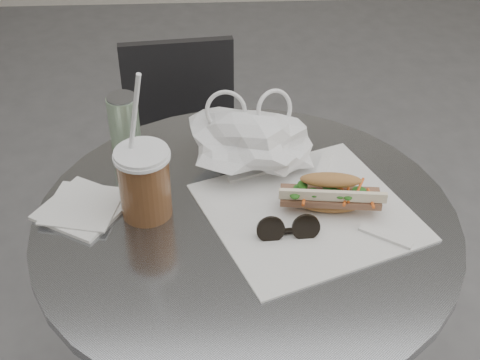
{
  "coord_description": "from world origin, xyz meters",
  "views": [
    {
      "loc": [
        -0.06,
        -0.7,
        1.51
      ],
      "look_at": [
        -0.01,
        0.25,
        0.79
      ],
      "focal_mm": 50.0,
      "sensor_mm": 36.0,
      "label": 1
    }
  ],
  "objects_px": {
    "chair_far": "(188,195)",
    "cafe_table": "(246,322)",
    "iced_coffee": "(144,182)",
    "banh_mi": "(330,194)",
    "sunglasses": "(288,230)",
    "drink_can": "(124,122)"
  },
  "relations": [
    {
      "from": "chair_far",
      "to": "sunglasses",
      "type": "xyz_separation_m",
      "value": [
        0.2,
        -0.65,
        0.43
      ]
    },
    {
      "from": "banh_mi",
      "to": "iced_coffee",
      "type": "bearing_deg",
      "value": -175.28
    },
    {
      "from": "drink_can",
      "to": "iced_coffee",
      "type": "bearing_deg",
      "value": -75.53
    },
    {
      "from": "iced_coffee",
      "to": "sunglasses",
      "type": "height_order",
      "value": "iced_coffee"
    },
    {
      "from": "cafe_table",
      "to": "chair_far",
      "type": "relative_size",
      "value": 1.03
    },
    {
      "from": "cafe_table",
      "to": "iced_coffee",
      "type": "xyz_separation_m",
      "value": [
        -0.18,
        0.03,
        0.34
      ]
    },
    {
      "from": "chair_far",
      "to": "sunglasses",
      "type": "distance_m",
      "value": 0.8
    },
    {
      "from": "iced_coffee",
      "to": "sunglasses",
      "type": "distance_m",
      "value": 0.26
    },
    {
      "from": "cafe_table",
      "to": "drink_can",
      "type": "relative_size",
      "value": 6.46
    },
    {
      "from": "banh_mi",
      "to": "iced_coffee",
      "type": "distance_m",
      "value": 0.33
    },
    {
      "from": "chair_far",
      "to": "iced_coffee",
      "type": "height_order",
      "value": "iced_coffee"
    },
    {
      "from": "cafe_table",
      "to": "chair_far",
      "type": "height_order",
      "value": "cafe_table"
    },
    {
      "from": "iced_coffee",
      "to": "drink_can",
      "type": "height_order",
      "value": "iced_coffee"
    },
    {
      "from": "chair_far",
      "to": "iced_coffee",
      "type": "xyz_separation_m",
      "value": [
        -0.05,
        -0.56,
        0.48
      ]
    },
    {
      "from": "iced_coffee",
      "to": "sunglasses",
      "type": "relative_size",
      "value": 2.6
    },
    {
      "from": "chair_far",
      "to": "iced_coffee",
      "type": "relative_size",
      "value": 2.58
    },
    {
      "from": "iced_coffee",
      "to": "chair_far",
      "type": "bearing_deg",
      "value": 85.39
    },
    {
      "from": "iced_coffee",
      "to": "sunglasses",
      "type": "xyz_separation_m",
      "value": [
        0.24,
        -0.08,
        -0.05
      ]
    },
    {
      "from": "cafe_table",
      "to": "banh_mi",
      "type": "bearing_deg",
      "value": 6.4
    },
    {
      "from": "chair_far",
      "to": "cafe_table",
      "type": "bearing_deg",
      "value": 96.82
    },
    {
      "from": "sunglasses",
      "to": "drink_can",
      "type": "height_order",
      "value": "drink_can"
    },
    {
      "from": "sunglasses",
      "to": "iced_coffee",
      "type": "bearing_deg",
      "value": 159.19
    }
  ]
}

